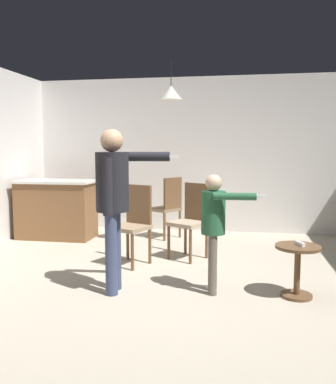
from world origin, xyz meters
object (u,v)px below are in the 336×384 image
(dining_chair_centre_back, at_px, (133,221))
(spare_remote_on_table, at_px, (300,244))
(side_table_by_couch, at_px, (297,265))
(dining_chair_near_wall, at_px, (191,217))
(person_adult, at_px, (114,192))
(person_child, at_px, (214,220))
(kitchen_counter, at_px, (57,209))
(dining_chair_by_counter, at_px, (168,205))

(dining_chair_centre_back, distance_m, spare_remote_on_table, 2.10)
(side_table_by_couch, bearing_deg, dining_chair_near_wall, 133.09)
(person_adult, relative_size, dining_chair_centre_back, 1.66)
(side_table_by_couch, distance_m, person_child, 0.92)
(person_adult, relative_size, person_child, 1.37)
(side_table_by_couch, distance_m, dining_chair_near_wall, 1.77)
(kitchen_counter, xyz_separation_m, dining_chair_centre_back, (1.62, -1.24, 0.07))
(side_table_by_couch, bearing_deg, person_child, -178.65)
(person_adult, bearing_deg, dining_chair_near_wall, 152.67)
(dining_chair_by_counter, bearing_deg, kitchen_counter, 134.09)
(kitchen_counter, height_order, dining_chair_centre_back, dining_chair_centre_back)
(dining_chair_near_wall, xyz_separation_m, dining_chair_centre_back, (-0.69, -0.41, 0.00))
(kitchen_counter, relative_size, dining_chair_by_counter, 1.26)
(person_child, relative_size, dining_chair_centre_back, 1.21)
(person_adult, distance_m, dining_chair_by_counter, 2.62)
(person_adult, height_order, dining_chair_centre_back, person_adult)
(person_child, bearing_deg, dining_chair_centre_back, -132.51)
(side_table_by_couch, bearing_deg, person_adult, -174.75)
(person_adult, bearing_deg, person_child, 94.00)
(person_child, bearing_deg, dining_chair_by_counter, -162.30)
(spare_remote_on_table, bearing_deg, dining_chair_near_wall, 133.55)
(kitchen_counter, bearing_deg, side_table_by_couch, -31.01)
(side_table_by_couch, relative_size, dining_chair_by_counter, 0.52)
(dining_chair_near_wall, relative_size, spare_remote_on_table, 7.69)
(dining_chair_by_counter, bearing_deg, side_table_by_couch, -109.52)
(dining_chair_by_counter, distance_m, spare_remote_on_table, 2.96)
(kitchen_counter, distance_m, dining_chair_by_counter, 1.82)
(kitchen_counter, height_order, person_child, person_child)
(dining_chair_by_counter, bearing_deg, spare_remote_on_table, -109.22)
(person_adult, xyz_separation_m, dining_chair_near_wall, (0.61, 1.45, -0.48))
(person_adult, bearing_deg, kitchen_counter, -147.68)
(person_child, height_order, dining_chair_near_wall, person_child)
(person_child, bearing_deg, dining_chair_near_wall, -166.34)
(kitchen_counter, bearing_deg, dining_chair_near_wall, -19.70)
(dining_chair_by_counter, relative_size, dining_chair_centre_back, 1.00)
(dining_chair_centre_back, bearing_deg, kitchen_counter, -14.18)
(side_table_by_couch, bearing_deg, spare_remote_on_table, 6.48)
(person_adult, distance_m, dining_chair_centre_back, 1.15)
(person_adult, relative_size, dining_chair_by_counter, 1.66)
(kitchen_counter, height_order, spare_remote_on_table, kitchen_counter)
(dining_chair_near_wall, relative_size, dining_chair_centre_back, 1.00)
(side_table_by_couch, distance_m, person_adult, 1.95)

